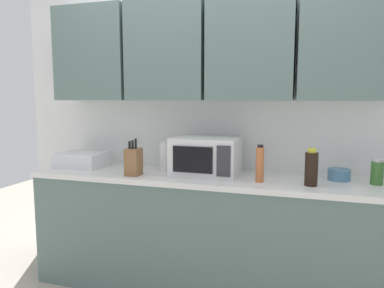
% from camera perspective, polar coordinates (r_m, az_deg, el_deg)
% --- Properties ---
extents(wall_back_with_cabinets, '(3.47, 0.38, 2.60)m').
position_cam_1_polar(wall_back_with_cabinets, '(2.91, 3.00, 9.34)').
color(wall_back_with_cabinets, white).
rests_on(wall_back_with_cabinets, ground_plane).
extents(counter_run, '(2.60, 0.63, 0.90)m').
position_cam_1_polar(counter_run, '(2.87, 1.67, -13.55)').
color(counter_run, slate).
rests_on(counter_run, ground_plane).
extents(microwave, '(0.48, 0.37, 0.28)m').
position_cam_1_polar(microwave, '(2.72, 2.19, -1.89)').
color(microwave, silver).
rests_on(microwave, counter_run).
extents(dish_rack, '(0.38, 0.30, 0.12)m').
position_cam_1_polar(dish_rack, '(3.18, -16.78, -2.34)').
color(dish_rack, silver).
rests_on(dish_rack, counter_run).
extents(knife_block, '(0.10, 0.12, 0.27)m').
position_cam_1_polar(knife_block, '(2.74, -9.08, -2.70)').
color(knife_block, brown).
rests_on(knife_block, counter_run).
extents(bottle_green_oil, '(0.08, 0.08, 0.17)m').
position_cam_1_polar(bottle_green_oil, '(2.71, 26.85, -3.97)').
color(bottle_green_oil, '#386B2D').
rests_on(bottle_green_oil, counter_run).
extents(bottle_white_jar, '(0.07, 0.07, 0.24)m').
position_cam_1_polar(bottle_white_jar, '(2.85, -4.39, -2.06)').
color(bottle_white_jar, white).
rests_on(bottle_white_jar, counter_run).
extents(bottle_soy_dark, '(0.08, 0.08, 0.25)m').
position_cam_1_polar(bottle_soy_dark, '(2.50, 18.07, -3.60)').
color(bottle_soy_dark, black).
rests_on(bottle_soy_dark, counter_run).
extents(bottle_spice_jar, '(0.06, 0.06, 0.26)m').
position_cam_1_polar(bottle_spice_jar, '(2.52, 10.52, -3.09)').
color(bottle_spice_jar, '#BC6638').
rests_on(bottle_spice_jar, counter_run).
extents(bowl_ceramic_small, '(0.15, 0.15, 0.08)m').
position_cam_1_polar(bowl_ceramic_small, '(2.75, 21.90, -4.44)').
color(bowl_ceramic_small, teal).
rests_on(bowl_ceramic_small, counter_run).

